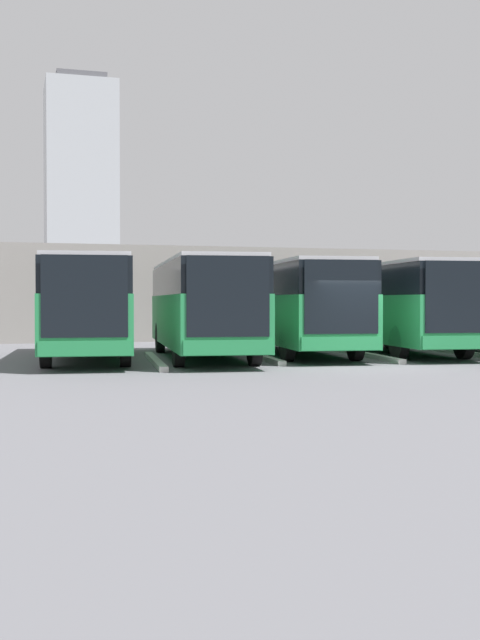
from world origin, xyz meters
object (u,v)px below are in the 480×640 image
bus_1 (394,304)px  bus_2 (296,304)px  bus_3 (202,304)px  bus_4 (87,304)px

bus_1 → bus_2: (3.69, -0.35, 0.00)m
bus_3 → bus_2: bearing=-158.3°
bus_1 → bus_4: 11.06m
bus_1 → bus_3: 7.40m
bus_1 → bus_2: size_ratio=1.00×
bus_1 → bus_4: same height
bus_2 → bus_3: (3.69, 1.05, 0.00)m
bus_2 → bus_3: bearing=21.7°
bus_3 → bus_4: 3.75m
bus_4 → bus_2: bearing=-171.2°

